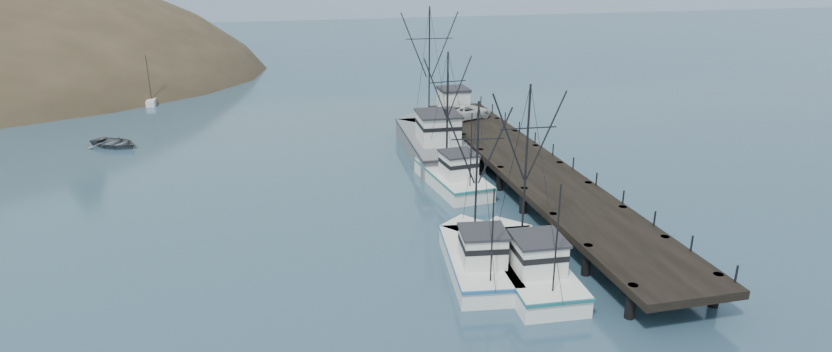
# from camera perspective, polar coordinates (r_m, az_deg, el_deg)

# --- Properties ---
(ground) EXTENTS (400.00, 400.00, 0.00)m
(ground) POSITION_cam_1_polar(r_m,az_deg,el_deg) (36.89, -0.80, -11.32)
(ground) COLOR #28455A
(ground) RESTS_ON ground
(pier) EXTENTS (6.00, 44.00, 2.00)m
(pier) POSITION_cam_1_polar(r_m,az_deg,el_deg) (54.15, 10.01, 0.69)
(pier) COLOR black
(pier) RESTS_ON ground
(distant_ridge) EXTENTS (360.00, 40.00, 26.00)m
(distant_ridge) POSITION_cam_1_polar(r_m,az_deg,el_deg) (202.50, -8.83, 13.99)
(distant_ridge) COLOR #9EB2C6
(distant_ridge) RESTS_ON ground
(distant_ridge_far) EXTENTS (180.00, 25.00, 18.00)m
(distant_ridge_far) POSITION_cam_1_polar(r_m,az_deg,el_deg) (219.26, -22.67, 13.17)
(distant_ridge_far) COLOR silver
(distant_ridge_far) RESTS_ON ground
(moored_sailboats) EXTENTS (24.56, 16.78, 6.35)m
(moored_sailboats) POSITION_cam_1_polar(r_m,az_deg,el_deg) (94.63, -28.51, 5.87)
(moored_sailboats) COLOR white
(moored_sailboats) RESTS_ON ground
(trawler_near) EXTENTS (4.41, 11.86, 11.92)m
(trawler_near) POSITION_cam_1_polar(r_m,az_deg,el_deg) (40.14, 9.68, -7.57)
(trawler_near) COLOR white
(trawler_near) RESTS_ON ground
(trawler_mid) EXTENTS (4.77, 10.88, 10.78)m
(trawler_mid) POSITION_cam_1_polar(r_m,az_deg,el_deg) (40.48, 5.39, -7.12)
(trawler_mid) COLOR white
(trawler_mid) RESTS_ON ground
(trawler_far) EXTENTS (4.57, 11.11, 11.33)m
(trawler_far) POSITION_cam_1_polar(r_m,az_deg,el_deg) (54.28, 3.08, 0.05)
(trawler_far) COLOR white
(trawler_far) RESTS_ON ground
(work_vessel) EXTENTS (5.68, 17.04, 14.05)m
(work_vessel) POSITION_cam_1_polar(r_m,az_deg,el_deg) (62.47, 1.45, 3.10)
(work_vessel) COLOR slate
(work_vessel) RESTS_ON ground
(pier_shed) EXTENTS (3.00, 3.20, 2.80)m
(pier_shed) POSITION_cam_1_polar(r_m,az_deg,el_deg) (69.54, 3.31, 6.65)
(pier_shed) COLOR silver
(pier_shed) RESTS_ON pier
(pickup_truck) EXTENTS (6.07, 4.41, 1.53)m
(pickup_truck) POSITION_cam_1_polar(r_m,az_deg,el_deg) (67.61, 4.42, 5.68)
(pickup_truck) COLOR silver
(pickup_truck) RESTS_ON pier
(motorboat) EXTENTS (6.49, 6.16, 1.09)m
(motorboat) POSITION_cam_1_polar(r_m,az_deg,el_deg) (71.57, -24.94, 2.37)
(motorboat) COLOR #4F5458
(motorboat) RESTS_ON ground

